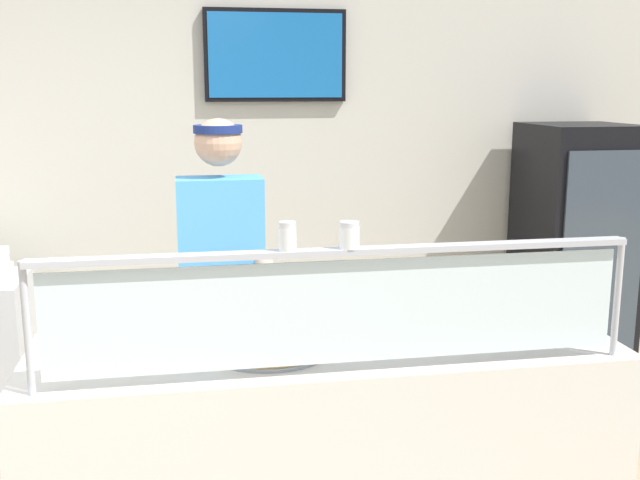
{
  "coord_description": "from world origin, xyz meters",
  "views": [
    {
      "loc": [
        0.59,
        -2.26,
        1.9
      ],
      "look_at": [
        1.07,
        0.37,
        1.35
      ],
      "focal_mm": 42.1,
      "sensor_mm": 36.0,
      "label": 1
    }
  ],
  "objects_px": {
    "pizza_tray": "(269,345)",
    "worker_figure": "(223,286)",
    "parmesan_shaker": "(288,238)",
    "pepper_flake_shaker": "(349,237)",
    "drink_fridge": "(573,257)",
    "pizza_server": "(280,341)"
  },
  "relations": [
    {
      "from": "pizza_server",
      "to": "drink_fridge",
      "type": "relative_size",
      "value": 0.17
    },
    {
      "from": "pizza_tray",
      "to": "pizza_server",
      "type": "height_order",
      "value": "pizza_server"
    },
    {
      "from": "pizza_tray",
      "to": "worker_figure",
      "type": "xyz_separation_m",
      "value": [
        -0.13,
        0.72,
        0.04
      ]
    },
    {
      "from": "pizza_tray",
      "to": "worker_figure",
      "type": "relative_size",
      "value": 0.26
    },
    {
      "from": "drink_fridge",
      "to": "pizza_tray",
      "type": "bearing_deg",
      "value": -141.79
    },
    {
      "from": "pizza_tray",
      "to": "drink_fridge",
      "type": "bearing_deg",
      "value": 38.21
    },
    {
      "from": "pizza_server",
      "to": "worker_figure",
      "type": "bearing_deg",
      "value": 110.11
    },
    {
      "from": "drink_fridge",
      "to": "parmesan_shaker",
      "type": "bearing_deg",
      "value": -137.08
    },
    {
      "from": "pizza_tray",
      "to": "pepper_flake_shaker",
      "type": "bearing_deg",
      "value": -48.75
    },
    {
      "from": "drink_fridge",
      "to": "pizza_server",
      "type": "bearing_deg",
      "value": -140.96
    },
    {
      "from": "pizza_tray",
      "to": "pepper_flake_shaker",
      "type": "height_order",
      "value": "pepper_flake_shaker"
    },
    {
      "from": "pizza_tray",
      "to": "parmesan_shaker",
      "type": "bearing_deg",
      "value": -82.57
    },
    {
      "from": "worker_figure",
      "to": "pizza_tray",
      "type": "bearing_deg",
      "value": -80.08
    },
    {
      "from": "pizza_tray",
      "to": "worker_figure",
      "type": "height_order",
      "value": "worker_figure"
    },
    {
      "from": "pizza_tray",
      "to": "drink_fridge",
      "type": "height_order",
      "value": "drink_fridge"
    },
    {
      "from": "pizza_tray",
      "to": "parmesan_shaker",
      "type": "distance_m",
      "value": 0.53
    },
    {
      "from": "parmesan_shaker",
      "to": "pepper_flake_shaker",
      "type": "distance_m",
      "value": 0.2
    },
    {
      "from": "pepper_flake_shaker",
      "to": "parmesan_shaker",
      "type": "bearing_deg",
      "value": 180.0
    },
    {
      "from": "pepper_flake_shaker",
      "to": "pizza_tray",
      "type": "bearing_deg",
      "value": 131.25
    },
    {
      "from": "pizza_tray",
      "to": "pizza_server",
      "type": "bearing_deg",
      "value": -27.67
    },
    {
      "from": "pepper_flake_shaker",
      "to": "worker_figure",
      "type": "xyz_separation_m",
      "value": [
        -0.36,
        0.99,
        -0.41
      ]
    },
    {
      "from": "pepper_flake_shaker",
      "to": "worker_figure",
      "type": "bearing_deg",
      "value": 110.15
    }
  ]
}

